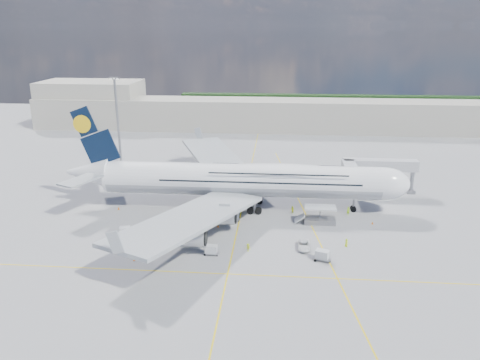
# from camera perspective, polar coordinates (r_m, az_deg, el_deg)

# --- Properties ---
(ground) EXTENTS (300.00, 300.00, 0.00)m
(ground) POSITION_cam_1_polar(r_m,az_deg,el_deg) (97.82, -0.23, -5.59)
(ground) COLOR gray
(ground) RESTS_ON ground
(taxi_line_main) EXTENTS (0.25, 220.00, 0.01)m
(taxi_line_main) POSITION_cam_1_polar(r_m,az_deg,el_deg) (97.82, -0.23, -5.59)
(taxi_line_main) COLOR yellow
(taxi_line_main) RESTS_ON ground
(taxi_line_cross) EXTENTS (120.00, 0.25, 0.01)m
(taxi_line_cross) POSITION_cam_1_polar(r_m,az_deg,el_deg) (80.03, -1.51, -11.37)
(taxi_line_cross) COLOR yellow
(taxi_line_cross) RESTS_ON ground
(taxi_line_diag) EXTENTS (14.16, 99.06, 0.01)m
(taxi_line_diag) POSITION_cam_1_polar(r_m,az_deg,el_deg) (106.89, 7.76, -3.63)
(taxi_line_diag) COLOR yellow
(taxi_line_diag) RESTS_ON ground
(airliner) EXTENTS (77.26, 79.15, 23.71)m
(airliner) POSITION_cam_1_polar(r_m,az_deg,el_deg) (104.64, 0.39, 0.06)
(airliner) COLOR white
(airliner) RESTS_ON ground
(jet_bridge) EXTENTS (18.80, 12.10, 8.50)m
(jet_bridge) POSITION_cam_1_polar(r_m,az_deg,el_deg) (116.87, 15.42, 1.34)
(jet_bridge) COLOR #B7B7BC
(jet_bridge) RESTS_ON ground
(cargo_loader) EXTENTS (8.53, 3.20, 3.67)m
(cargo_loader) POSITION_cam_1_polar(r_m,az_deg,el_deg) (100.06, 9.59, -4.52)
(cargo_loader) COLOR silver
(cargo_loader) RESTS_ON ground
(light_mast) EXTENTS (3.00, 0.70, 25.50)m
(light_mast) POSITION_cam_1_polar(r_m,az_deg,el_deg) (144.82, -14.70, 7.20)
(light_mast) COLOR gray
(light_mast) RESTS_ON ground
(terminal) EXTENTS (180.00, 16.00, 12.00)m
(terminal) POSITION_cam_1_polar(r_m,az_deg,el_deg) (187.30, 2.35, 7.94)
(terminal) COLOR #B2AD9E
(terminal) RESTS_ON ground
(hangar) EXTENTS (40.00, 22.00, 18.00)m
(hangar) POSITION_cam_1_polar(r_m,az_deg,el_deg) (206.79, -17.59, 8.94)
(hangar) COLOR #B2AD9E
(hangar) RESTS_ON ground
(tree_line) EXTENTS (160.00, 6.00, 8.00)m
(tree_line) POSITION_cam_1_polar(r_m,az_deg,el_deg) (234.05, 12.81, 9.10)
(tree_line) COLOR #193814
(tree_line) RESTS_ON ground
(dolly_row_a) EXTENTS (3.02, 2.04, 1.75)m
(dolly_row_a) POSITION_cam_1_polar(r_m,az_deg,el_deg) (96.01, -13.87, -6.03)
(dolly_row_a) COLOR gray
(dolly_row_a) RESTS_ON ground
(dolly_row_b) EXTENTS (2.84, 1.90, 0.38)m
(dolly_row_b) POSITION_cam_1_polar(r_m,az_deg,el_deg) (96.05, -10.60, -6.20)
(dolly_row_b) COLOR gray
(dolly_row_b) RESTS_ON ground
(dolly_row_c) EXTENTS (2.98, 1.82, 1.79)m
(dolly_row_c) POSITION_cam_1_polar(r_m,az_deg,el_deg) (85.90, -3.52, -8.48)
(dolly_row_c) COLOR gray
(dolly_row_c) RESTS_ON ground
(dolly_back) EXTENTS (3.22, 2.08, 1.90)m
(dolly_back) POSITION_cam_1_polar(r_m,az_deg,el_deg) (96.21, -10.19, -5.66)
(dolly_back) COLOR gray
(dolly_back) RESTS_ON ground
(dolly_nose_far) EXTENTS (3.45, 2.61, 1.95)m
(dolly_nose_far) POSITION_cam_1_polar(r_m,az_deg,el_deg) (84.98, 9.97, -9.00)
(dolly_nose_far) COLOR gray
(dolly_nose_far) RESTS_ON ground
(dolly_nose_near) EXTENTS (3.70, 2.86, 2.08)m
(dolly_nose_near) POSITION_cam_1_polar(r_m,az_deg,el_deg) (99.96, -0.94, -4.36)
(dolly_nose_near) COLOR gray
(dolly_nose_near) RESTS_ON ground
(baggage_tug) EXTENTS (3.18, 2.04, 1.84)m
(baggage_tug) POSITION_cam_1_polar(r_m,az_deg,el_deg) (94.71, -6.67, -6.02)
(baggage_tug) COLOR silver
(baggage_tug) RESTS_ON ground
(catering_truck_inner) EXTENTS (7.86, 4.54, 4.40)m
(catering_truck_inner) POSITION_cam_1_polar(r_m,az_deg,el_deg) (117.57, -2.53, -0.34)
(catering_truck_inner) COLOR gray
(catering_truck_inner) RESTS_ON ground
(catering_truck_outer) EXTENTS (6.82, 2.71, 4.09)m
(catering_truck_outer) POSITION_cam_1_polar(r_m,az_deg,el_deg) (146.32, -3.73, 3.32)
(catering_truck_outer) COLOR gray
(catering_truck_outer) RESTS_ON ground
(service_van) EXTENTS (2.29, 4.76, 1.31)m
(service_van) POSITION_cam_1_polar(r_m,az_deg,el_deg) (88.82, 7.79, -7.90)
(service_van) COLOR white
(service_van) RESTS_ON ground
(crew_nose) EXTENTS (0.83, 0.69, 1.95)m
(crew_nose) POSITION_cam_1_polar(r_m,az_deg,el_deg) (105.41, 13.06, -3.71)
(crew_nose) COLOR #A2DF17
(crew_nose) RESTS_ON ground
(crew_loader) EXTENTS (1.07, 1.12, 1.81)m
(crew_loader) POSITION_cam_1_polar(r_m,az_deg,el_deg) (104.07, 6.39, -3.66)
(crew_loader) COLOR #E1F219
(crew_loader) RESTS_ON ground
(crew_wing) EXTENTS (0.76, 0.96, 1.52)m
(crew_wing) POSITION_cam_1_polar(r_m,az_deg,el_deg) (93.82, -5.46, -6.25)
(crew_wing) COLOR #A2DA16
(crew_wing) RESTS_ON ground
(crew_van) EXTENTS (0.78, 0.93, 1.62)m
(crew_van) POSITION_cam_1_polar(r_m,az_deg,el_deg) (90.91, 12.84, -7.46)
(crew_van) COLOR #D8F81A
(crew_van) RESTS_ON ground
(crew_tug) EXTENTS (1.17, 0.90, 1.59)m
(crew_tug) POSITION_cam_1_polar(r_m,az_deg,el_deg) (86.90, 0.99, -8.24)
(crew_tug) COLOR #CDE317
(crew_tug) RESTS_ON ground
(cone_nose) EXTENTS (0.45, 0.45, 0.57)m
(cone_nose) POSITION_cam_1_polar(r_m,az_deg,el_deg) (102.31, 15.84, -5.05)
(cone_nose) COLOR orange
(cone_nose) RESTS_ON ground
(cone_wing_left_inner) EXTENTS (0.46, 0.46, 0.59)m
(cone_wing_left_inner) POSITION_cam_1_polar(r_m,az_deg,el_deg) (118.30, -1.34, -1.13)
(cone_wing_left_inner) COLOR orange
(cone_wing_left_inner) RESTS_ON ground
(cone_wing_left_outer) EXTENTS (0.50, 0.50, 0.64)m
(cone_wing_left_outer) POSITION_cam_1_polar(r_m,az_deg,el_deg) (132.68, -7.19, 0.92)
(cone_wing_left_outer) COLOR orange
(cone_wing_left_outer) RESTS_ON ground
(cone_wing_right_inner) EXTENTS (0.40, 0.40, 0.51)m
(cone_wing_right_inner) POSITION_cam_1_polar(r_m,az_deg,el_deg) (97.13, -2.69, -5.63)
(cone_wing_right_inner) COLOR orange
(cone_wing_right_inner) RESTS_ON ground
(cone_wing_right_outer) EXTENTS (0.42, 0.42, 0.54)m
(cone_wing_right_outer) POSITION_cam_1_polar(r_m,az_deg,el_deg) (86.10, -12.79, -9.40)
(cone_wing_right_outer) COLOR orange
(cone_wing_right_outer) RESTS_ON ground
(cone_tail) EXTENTS (0.47, 0.47, 0.60)m
(cone_tail) POSITION_cam_1_polar(r_m,az_deg,el_deg) (109.57, -14.59, -3.36)
(cone_tail) COLOR orange
(cone_tail) RESTS_ON ground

